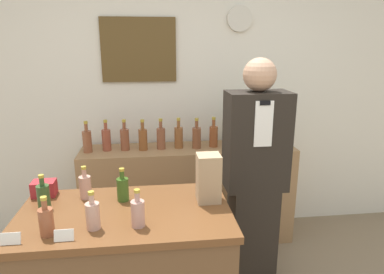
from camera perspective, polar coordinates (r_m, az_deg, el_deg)
back_wall at (r=3.22m, az=-2.56°, el=7.23°), size 5.20×0.09×2.70m
back_shelf at (r=3.23m, az=-0.55°, el=-9.51°), size 1.91×0.42×0.91m
shopkeeper at (r=2.54m, az=10.36°, el=-6.95°), size 0.43×0.27×1.72m
potted_plant at (r=3.14m, az=10.46°, el=2.17°), size 0.28×0.28×0.36m
paper_bag at (r=1.99m, az=2.77°, el=-6.83°), size 0.13×0.13×0.28m
price_card_left at (r=1.84m, az=-28.00°, el=-14.75°), size 0.09×0.02×0.06m
price_card_right at (r=1.76m, az=-20.56°, el=-15.11°), size 0.09×0.02×0.06m
gift_box at (r=2.27m, az=-23.43°, el=-7.85°), size 0.14×0.10×0.09m
counter_bottle_0 at (r=2.10m, az=-23.52°, el=-8.97°), size 0.07×0.07×0.20m
counter_bottle_1 at (r=1.82m, az=-23.12°, el=-12.72°), size 0.07×0.07×0.20m
counter_bottle_2 at (r=2.14m, az=-17.36°, el=-7.84°), size 0.07×0.07×0.20m
counter_bottle_3 at (r=1.80m, az=-16.21°, el=-12.34°), size 0.07×0.07×0.20m
counter_bottle_4 at (r=2.06m, az=-11.47°, el=-8.40°), size 0.07×0.07×0.20m
counter_bottle_5 at (r=1.78m, az=-9.01°, el=-12.31°), size 0.07×0.07×0.20m
shelf_bottle_0 at (r=3.05m, az=-17.08°, el=-0.59°), size 0.08×0.08×0.27m
shelf_bottle_1 at (r=3.06m, az=-14.08°, el=-0.34°), size 0.08×0.08×0.27m
shelf_bottle_2 at (r=3.03m, az=-11.15°, el=-0.28°), size 0.08×0.08×0.27m
shelf_bottle_3 at (r=3.01m, az=-8.18°, el=-0.28°), size 0.08×0.08×0.27m
shelf_bottle_4 at (r=3.02m, az=-5.19°, el=-0.10°), size 0.08×0.08×0.27m
shelf_bottle_5 at (r=3.04m, az=-2.24°, el=0.05°), size 0.08×0.08×0.27m
shelf_bottle_6 at (r=3.03m, az=0.77°, el=0.01°), size 0.08×0.08×0.27m
shelf_bottle_7 at (r=3.08m, az=3.61°, el=0.23°), size 0.08×0.08×0.27m
shelf_bottle_8 at (r=3.09m, az=6.55°, el=0.21°), size 0.08×0.08×0.27m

